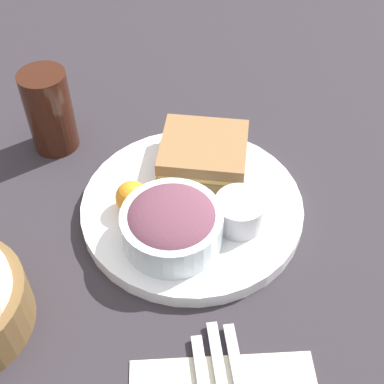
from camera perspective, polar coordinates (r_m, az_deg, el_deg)
ground_plane at (r=0.71m, az=0.00°, el=-2.22°), size 4.00×4.00×0.00m
plate at (r=0.70m, az=0.00°, el=-1.68°), size 0.29×0.29×0.02m
sandwich at (r=0.73m, az=1.25°, el=4.04°), size 0.13×0.13×0.04m
salad_bowl at (r=0.64m, az=-2.17°, el=-3.41°), size 0.12×0.12×0.06m
dressing_cup at (r=0.66m, az=5.08°, el=-2.16°), size 0.06×0.06×0.04m
orange_wedge at (r=0.68m, az=-6.39°, el=-0.58°), size 0.04×0.04×0.04m
drink_glass at (r=0.79m, az=-14.96°, el=8.34°), size 0.07×0.07×0.12m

